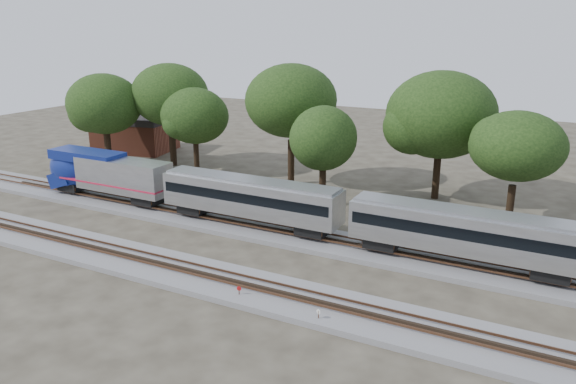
% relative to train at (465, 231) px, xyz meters
% --- Properties ---
extents(ground, '(160.00, 160.00, 0.00)m').
position_rel_train_xyz_m(ground, '(-14.01, -6.00, -3.08)').
color(ground, '#383328').
rests_on(ground, ground).
extents(track_far, '(160.00, 5.00, 0.73)m').
position_rel_train_xyz_m(track_far, '(-14.01, -0.00, -2.87)').
color(track_far, slate).
rests_on(track_far, ground).
extents(track_near, '(160.00, 5.00, 0.73)m').
position_rel_train_xyz_m(track_near, '(-14.01, -10.00, -2.87)').
color(track_near, slate).
rests_on(track_near, ground).
extents(train, '(85.81, 2.95, 4.35)m').
position_rel_train_xyz_m(train, '(0.00, 0.00, 0.00)').
color(train, silver).
rests_on(train, ground).
extents(switch_stand_red, '(0.31, 0.08, 0.96)m').
position_rel_train_xyz_m(switch_stand_red, '(-11.93, -11.37, -2.46)').
color(switch_stand_red, '#512D19').
rests_on(switch_stand_red, ground).
extents(switch_stand_white, '(0.30, 0.15, 0.98)m').
position_rel_train_xyz_m(switch_stand_white, '(-6.08, -11.78, -2.45)').
color(switch_stand_white, '#512D19').
rests_on(switch_stand_white, ground).
extents(switch_lever, '(0.58, 0.48, 0.30)m').
position_rel_train_xyz_m(switch_lever, '(-9.18, -11.90, -2.93)').
color(switch_lever, '#512D19').
rests_on(switch_lever, ground).
extents(brick_building, '(11.50, 9.08, 4.96)m').
position_rel_train_xyz_m(brick_building, '(-48.89, 19.82, -0.58)').
color(brick_building, brown).
rests_on(brick_building, ground).
extents(tree_0, '(7.93, 7.93, 11.18)m').
position_rel_train_xyz_m(tree_0, '(-45.59, 11.31, 4.71)').
color(tree_0, black).
rests_on(tree_0, ground).
extents(tree_1, '(9.02, 9.02, 12.71)m').
position_rel_train_xyz_m(tree_1, '(-38.66, 15.38, 5.78)').
color(tree_1, black).
rests_on(tree_1, ground).
extents(tree_2, '(6.99, 6.99, 9.86)m').
position_rel_train_xyz_m(tree_2, '(-33.78, 13.68, 3.78)').
color(tree_2, black).
rests_on(tree_2, ground).
extents(tree_3, '(9.42, 9.42, 13.28)m').
position_rel_train_xyz_m(tree_3, '(-21.59, 14.69, 6.18)').
color(tree_3, black).
rests_on(tree_3, ground).
extents(tree_4, '(6.88, 6.88, 9.71)m').
position_rel_train_xyz_m(tree_4, '(-15.22, 9.03, 3.67)').
color(tree_4, black).
rests_on(tree_4, ground).
extents(tree_5, '(8.76, 8.76, 12.34)m').
position_rel_train_xyz_m(tree_5, '(-6.00, 16.74, 5.52)').
color(tree_5, black).
rests_on(tree_5, ground).
extents(tree_6, '(7.53, 7.53, 10.62)m').
position_rel_train_xyz_m(tree_6, '(1.83, 10.59, 4.31)').
color(tree_6, black).
rests_on(tree_6, ground).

